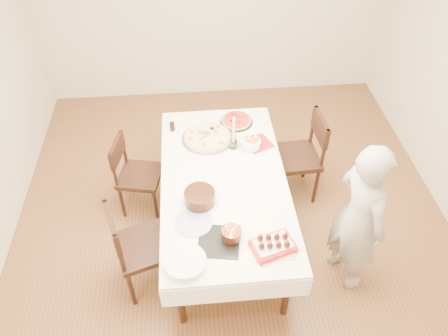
{
  "coord_description": "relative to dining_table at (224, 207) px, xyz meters",
  "views": [
    {
      "loc": [
        -0.35,
        -2.84,
        3.58
      ],
      "look_at": [
        -0.1,
        -0.06,
        0.9
      ],
      "focal_mm": 35.0,
      "sensor_mm": 36.0,
      "label": 1
    }
  ],
  "objects": [
    {
      "name": "person",
      "position": [
        1.07,
        -0.58,
        0.41
      ],
      "size": [
        0.54,
        0.66,
        1.56
      ],
      "primitive_type": "imported",
      "rotation": [
        0.0,
        0.0,
        1.91
      ],
      "color": "#B4B0A9",
      "rests_on": "floor"
    },
    {
      "name": "box_lid",
      "position": [
        0.36,
        -0.81,
        0.38
      ],
      "size": [
        0.28,
        0.21,
        0.02
      ],
      "primitive_type": "cube",
      "rotation": [
        0.0,
        0.0,
        -0.17
      ],
      "color": "beige",
      "rests_on": "dining_table"
    },
    {
      "name": "chair_left_savory",
      "position": [
        -0.82,
        0.44,
        0.07
      ],
      "size": [
        0.54,
        0.54,
        0.88
      ],
      "primitive_type": null,
      "rotation": [
        0.0,
        0.0,
        2.93
      ],
      "color": "black",
      "rests_on": "floor"
    },
    {
      "name": "shaker_pair",
      "position": [
        0.15,
        0.51,
        0.42
      ],
      "size": [
        0.11,
        0.11,
        0.1
      ],
      "primitive_type": null,
      "rotation": [
        0.0,
        0.0,
        0.34
      ],
      "color": "white",
      "rests_on": "dining_table"
    },
    {
      "name": "taper_candle",
      "position": [
        0.13,
        0.44,
        0.57
      ],
      "size": [
        0.11,
        0.11,
        0.38
      ],
      "primitive_type": "cylinder",
      "rotation": [
        0.0,
        0.0,
        0.42
      ],
      "color": "white",
      "rests_on": "dining_table"
    },
    {
      "name": "pizza_pepperoni",
      "position": [
        0.21,
        0.84,
        0.4
      ],
      "size": [
        0.37,
        0.37,
        0.04
      ],
      "primitive_type": "cylinder",
      "rotation": [
        0.0,
        0.0,
        0.09
      ],
      "color": "red",
      "rests_on": "dining_table"
    },
    {
      "name": "chair_left_dessert",
      "position": [
        -0.74,
        -0.49,
        0.12
      ],
      "size": [
        0.64,
        0.64,
        0.99
      ],
      "primitive_type": null,
      "rotation": [
        0.0,
        0.0,
        3.45
      ],
      "color": "black",
      "rests_on": "floor"
    },
    {
      "name": "floor",
      "position": [
        0.1,
        0.06,
        -0.38
      ],
      "size": [
        5.0,
        5.0,
        0.0
      ],
      "primitive_type": "plane",
      "color": "brown",
      "rests_on": "ground"
    },
    {
      "name": "layer_cake",
      "position": [
        -0.23,
        -0.26,
        0.44
      ],
      "size": [
        0.4,
        0.4,
        0.13
      ],
      "primitive_type": "cylinder",
      "rotation": [
        0.0,
        0.0,
        -0.22
      ],
      "color": "#33190C",
      "rests_on": "dining_table"
    },
    {
      "name": "dining_table",
      "position": [
        0.0,
        0.0,
        0.0
      ],
      "size": [
        1.92,
        2.42,
        0.75
      ],
      "primitive_type": "cube",
      "rotation": [
        0.0,
        0.0,
        -0.43
      ],
      "color": "white",
      "rests_on": "floor"
    },
    {
      "name": "cola_glass",
      "position": [
        -0.46,
        0.77,
        0.42
      ],
      "size": [
        0.07,
        0.07,
        0.1
      ],
      "primitive_type": "cylinder",
      "rotation": [
        0.0,
        0.0,
        0.4
      ],
      "color": "black",
      "rests_on": "dining_table"
    },
    {
      "name": "birthday_cake",
      "position": [
        -0.0,
        -0.66,
        0.47
      ],
      "size": [
        0.19,
        0.19,
        0.16
      ],
      "primitive_type": "cylinder",
      "rotation": [
        0.0,
        0.0,
        0.18
      ],
      "color": "#3A180F",
      "rests_on": "dining_table"
    },
    {
      "name": "cake_board",
      "position": [
        -0.1,
        -0.68,
        0.38
      ],
      "size": [
        0.38,
        0.38,
        0.01
      ],
      "primitive_type": "cube",
      "rotation": [
        0.0,
        0.0,
        -0.16
      ],
      "color": "black",
      "rests_on": "dining_table"
    },
    {
      "name": "china_plate",
      "position": [
        -0.29,
        -0.48,
        0.38
      ],
      "size": [
        0.35,
        0.35,
        0.01
      ],
      "primitive_type": "cylinder",
      "rotation": [
        0.0,
        0.0,
        0.13
      ],
      "color": "white",
      "rests_on": "dining_table"
    },
    {
      "name": "strawberry_box",
      "position": [
        0.31,
        -0.79,
        0.42
      ],
      "size": [
        0.38,
        0.3,
        0.08
      ],
      "primitive_type": null,
      "rotation": [
        0.0,
        0.0,
        0.29
      ],
      "color": "red",
      "rests_on": "dining_table"
    },
    {
      "name": "plate_stack",
      "position": [
        -0.38,
        -0.88,
        0.41
      ],
      "size": [
        0.35,
        0.35,
        0.07
      ],
      "primitive_type": "cylinder",
      "rotation": [
        0.0,
        0.0,
        -0.06
      ],
      "color": "white",
      "rests_on": "dining_table"
    },
    {
      "name": "red_placemat",
      "position": [
        0.39,
        0.48,
        0.38
      ],
      "size": [
        0.32,
        0.32,
        0.01
      ],
      "primitive_type": "cube",
      "rotation": [
        0.0,
        0.0,
        0.41
      ],
      "color": "#B21E1E",
      "rests_on": "dining_table"
    },
    {
      "name": "chair_right_savory",
      "position": [
        0.8,
        0.51,
        0.13
      ],
      "size": [
        0.54,
        0.54,
        1.0
      ],
      "primitive_type": null,
      "rotation": [
        0.0,
        0.0,
        0.06
      ],
      "color": "black",
      "rests_on": "floor"
    },
    {
      "name": "pasta_bowl",
      "position": [
        0.3,
        0.44,
        0.42
      ],
      "size": [
        0.21,
        0.21,
        0.07
      ],
      "primitive_type": "cylinder",
      "rotation": [
        0.0,
        0.0,
        -0.04
      ],
      "color": "white",
      "rests_on": "dining_table"
    },
    {
      "name": "pizza_white",
      "position": [
        -0.11,
        0.59,
        0.4
      ],
      "size": [
        0.66,
        0.66,
        0.04
      ],
      "primitive_type": "cylinder",
      "rotation": [
        0.0,
        0.0,
        0.32
      ],
      "color": "beige",
      "rests_on": "dining_table"
    }
  ]
}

